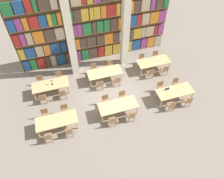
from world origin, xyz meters
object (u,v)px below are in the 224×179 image
Objects in this scene: chair_2 at (69,132)px; chair_15 at (59,77)px; chair_1 at (45,115)px; chair_5 at (105,100)px; chair_0 at (48,137)px; desk_lamp_0 at (52,82)px; pillar_center at (125,28)px; chair_19 at (110,66)px; chair_22 at (165,70)px; chair_13 at (40,81)px; chair_3 at (65,110)px; chair_6 at (131,116)px; chair_8 at (171,105)px; chair_16 at (100,84)px; chair_21 at (142,59)px; chair_7 at (123,96)px; reading_table_1 at (118,106)px; chair_12 at (42,98)px; chair_9 at (161,87)px; chair_17 at (94,69)px; chair_11 at (176,83)px; reading_table_0 at (57,121)px; pillar_left at (70,37)px; chair_14 at (62,94)px; chair_20 at (150,73)px; chair_18 at (117,81)px; chair_4 at (113,121)px; reading_table_3 at (50,85)px; reading_table_4 at (105,73)px; reading_table_2 at (175,92)px; chair_10 at (188,101)px; reading_table_5 at (154,62)px; laptop at (166,89)px.

chair_2 is 1.00× the size of chair_15.
chair_5 is at bearing 179.75° from chair_1.
chair_0 is 2.32× the size of desk_lamp_0.
pillar_center is 8.40m from chair_0.
chair_22 is (3.57, -1.53, 0.00)m from chair_19.
chair_2 is 4.58m from chair_13.
chair_6 is at bearing 156.98° from chair_3.
chair_5 is 1.00× the size of chair_8.
chair_16 is 3.98m from chair_21.
pillar_center is at bearing -110.27° from chair_7.
chair_12 reaches higher than reading_table_1.
chair_9 is (7.50, -0.00, 0.00)m from chair_1.
chair_22 is at bearing 162.16° from chair_17.
chair_5 and chair_11 have the same top height.
chair_15 reaches higher than reading_table_0.
chair_8 is (6.88, -0.78, -0.20)m from reading_table_0.
pillar_left reaches higher than reading_table_0.
chair_14 is 1.00× the size of chair_22.
chair_9 is at bearing 179.99° from chair_3.
chair_19 is 1.00× the size of chair_21.
chair_12 and chair_16 have the same top height.
chair_6 is at bearing 103.91° from chair_17.
chair_20 and chair_21 have the same top height.
chair_2 and chair_9 have the same top height.
chair_18 and chair_22 have the same top height.
chair_4 is 1.92m from chair_7.
reading_table_3 is at bearing 128.91° from chair_13.
desk_lamp_0 is (-0.43, 3.61, 0.52)m from chair_2.
chair_13 is at bearing 0.00° from chair_15.
reading_table_1 is 2.63× the size of chair_6.
chair_2 and chair_18 have the same top height.
chair_8 is 0.38× the size of reading_table_4.
reading_table_2 is (6.92, 0.77, 0.20)m from chair_2.
chair_0 is 5.74m from chair_18.
chair_10 is at bearing -40.63° from reading_table_4.
chair_20 is at bearing 39.10° from chair_4.
reading_table_5 is (4.21, 0.79, 0.20)m from chair_16.
chair_22 is (1.00, 1.41, 0.00)m from chair_9.
chair_9 is at bearing -34.09° from reading_table_4.
chair_16 is at bearing -20.35° from chair_9.
reading_table_0 is at bearing -141.26° from reading_table_4.
chair_17 is (1.26, -0.62, -2.51)m from pillar_left.
chair_14 and chair_17 have the same top height.
chair_3 is 1.00× the size of chair_5.
chair_13 reaches higher than reading_table_4.
chair_3 is (1.16, 1.55, 0.00)m from chair_0.
chair_3 and chair_7 have the same top height.
pillar_left reaches higher than chair_19.
laptop reaches higher than reading_table_2.
reading_table_3 is (0.60, 2.09, 0.20)m from chair_1.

